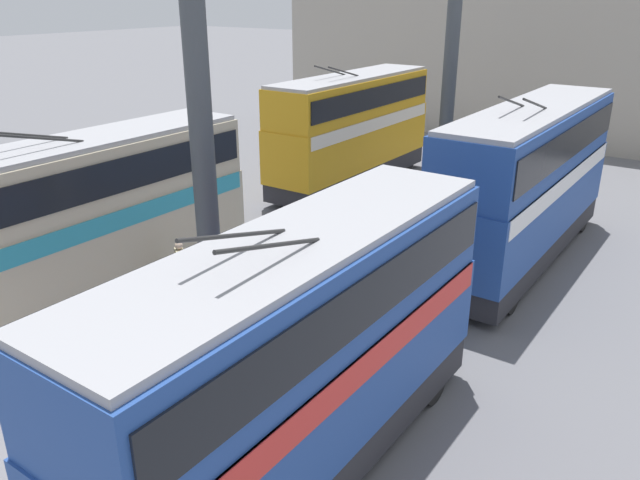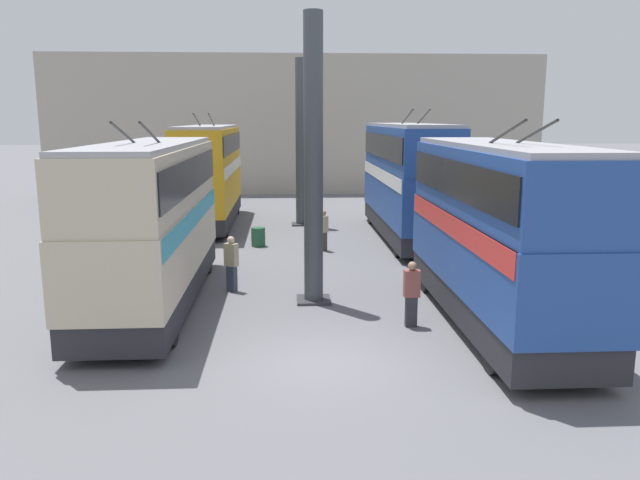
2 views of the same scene
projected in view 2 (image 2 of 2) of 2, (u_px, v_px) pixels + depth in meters
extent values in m
plane|color=slate|center=(323.00, 362.00, 14.28)|extent=(240.00, 240.00, 0.00)
cube|color=#A8A093|center=(296.00, 125.00, 44.75)|extent=(0.50, 36.00, 9.97)
cylinder|color=#42474C|center=(313.00, 162.00, 18.19)|extent=(0.57, 0.57, 8.44)
cube|color=#333338|center=(314.00, 300.00, 18.99)|extent=(1.02, 1.02, 0.08)
cylinder|color=#42474C|center=(301.00, 143.00, 31.76)|extent=(0.57, 0.57, 8.44)
cube|color=#333338|center=(302.00, 224.00, 32.57)|extent=(1.02, 1.02, 0.08)
cylinder|color=black|center=(492.00, 275.00, 20.07)|extent=(1.05, 0.30, 1.05)
cylinder|color=black|center=(427.00, 276.00, 19.96)|extent=(1.05, 0.30, 1.05)
cylinder|color=black|center=(588.00, 348.00, 13.67)|extent=(1.05, 0.30, 1.05)
cylinder|color=black|center=(494.00, 350.00, 13.56)|extent=(1.05, 0.30, 1.05)
cube|color=#28282D|center=(494.00, 300.00, 16.69)|extent=(9.34, 2.45, 0.79)
cube|color=#234793|center=(497.00, 251.00, 16.42)|extent=(9.53, 2.50, 1.93)
cube|color=red|center=(498.00, 225.00, 16.29)|extent=(9.25, 2.54, 0.55)
cube|color=#234793|center=(501.00, 182.00, 16.07)|extent=(9.44, 2.43, 1.72)
cube|color=black|center=(501.00, 179.00, 16.06)|extent=(9.15, 2.51, 0.95)
cube|color=#9E9EA3|center=(503.00, 146.00, 15.90)|extent=(9.34, 2.25, 0.14)
cube|color=black|center=(451.00, 216.00, 21.00)|extent=(0.12, 2.30, 1.23)
cylinder|color=#282828|center=(536.00, 132.00, 14.68)|extent=(2.35, 0.07, 0.65)
cylinder|color=#282828|center=(507.00, 132.00, 14.64)|extent=(2.35, 0.07, 0.65)
cylinder|color=black|center=(411.00, 214.00, 32.89)|extent=(1.00, 0.30, 1.00)
cylinder|color=black|center=(371.00, 214.00, 32.78)|extent=(1.00, 0.30, 1.00)
cylinder|color=black|center=(450.00, 244.00, 25.07)|extent=(1.00, 0.30, 1.00)
cylinder|color=black|center=(399.00, 245.00, 24.95)|extent=(1.00, 0.30, 1.00)
cube|color=#28282D|center=(406.00, 224.00, 28.79)|extent=(10.77, 2.45, 0.77)
cube|color=#234793|center=(407.00, 192.00, 28.51)|extent=(10.99, 2.50, 2.19)
cube|color=white|center=(407.00, 174.00, 28.35)|extent=(10.66, 2.54, 0.55)
cube|color=#234793|center=(408.00, 148.00, 28.12)|extent=(10.88, 2.43, 1.86)
cube|color=black|center=(408.00, 146.00, 28.10)|extent=(10.55, 2.51, 1.02)
cube|color=#9E9EA3|center=(409.00, 125.00, 27.93)|extent=(10.77, 2.25, 0.14)
cube|color=black|center=(388.00, 177.00, 33.79)|extent=(0.12, 2.30, 1.40)
cylinder|color=#282828|center=(423.00, 117.00, 26.53)|extent=(2.35, 0.07, 0.65)
cylinder|color=#282828|center=(407.00, 117.00, 26.49)|extent=(2.35, 0.07, 0.65)
cylinder|color=black|center=(207.00, 260.00, 22.37)|extent=(0.94, 0.30, 0.94)
cylinder|color=black|center=(147.00, 261.00, 22.26)|extent=(0.94, 0.30, 0.94)
cylinder|color=black|center=(169.00, 328.00, 15.17)|extent=(0.94, 0.30, 0.94)
cylinder|color=black|center=(82.00, 329.00, 15.05)|extent=(0.94, 0.30, 0.94)
cube|color=#28282D|center=(155.00, 283.00, 18.58)|extent=(10.15, 2.45, 0.76)
cube|color=beige|center=(153.00, 239.00, 18.32)|extent=(10.35, 2.50, 1.91)
cube|color=teal|center=(152.00, 217.00, 18.19)|extent=(10.04, 2.54, 0.55)
cube|color=beige|center=(150.00, 178.00, 17.97)|extent=(10.25, 2.43, 1.73)
cube|color=black|center=(150.00, 175.00, 17.96)|extent=(9.94, 2.51, 0.95)
cube|color=#9E9EA3|center=(148.00, 145.00, 17.79)|extent=(10.15, 2.25, 0.14)
cube|color=black|center=(181.00, 208.00, 23.30)|extent=(0.12, 2.30, 1.23)
cylinder|color=#282828|center=(150.00, 133.00, 16.48)|extent=(2.35, 0.07, 0.65)
cylinder|color=#282828|center=(123.00, 133.00, 16.44)|extent=(2.35, 0.07, 0.65)
cylinder|color=black|center=(236.00, 205.00, 36.13)|extent=(1.01, 0.30, 1.01)
cylinder|color=black|center=(200.00, 206.00, 36.01)|extent=(1.01, 0.30, 1.01)
cylinder|color=black|center=(225.00, 227.00, 29.07)|extent=(1.01, 0.30, 1.01)
cylinder|color=black|center=(179.00, 227.00, 28.96)|extent=(1.01, 0.30, 1.01)
cube|color=#28282D|center=(210.00, 212.00, 32.41)|extent=(10.00, 2.45, 0.78)
cube|color=gold|center=(209.00, 183.00, 32.12)|extent=(10.20, 2.50, 2.26)
cube|color=silver|center=(209.00, 166.00, 31.96)|extent=(9.90, 2.54, 0.55)
cube|color=gold|center=(208.00, 145.00, 31.75)|extent=(10.10, 2.43, 1.65)
cube|color=black|center=(208.00, 143.00, 31.73)|extent=(9.79, 2.51, 0.91)
cube|color=#9E9EA3|center=(208.00, 127.00, 31.57)|extent=(10.00, 2.25, 0.14)
cube|color=black|center=(219.00, 171.00, 37.02)|extent=(0.12, 2.30, 1.45)
cylinder|color=#282828|center=(211.00, 120.00, 30.27)|extent=(2.35, 0.07, 0.65)
cylinder|color=#282828|center=(197.00, 120.00, 30.24)|extent=(2.35, 0.07, 0.65)
cube|color=#2D2D33|center=(411.00, 312.00, 16.61)|extent=(0.21, 0.30, 0.83)
cube|color=#934C42|center=(412.00, 283.00, 16.46)|extent=(0.25, 0.42, 0.72)
sphere|color=#A37A5B|center=(412.00, 266.00, 16.37)|extent=(0.23, 0.23, 0.23)
cube|color=#384251|center=(232.00, 278.00, 20.02)|extent=(0.33, 0.36, 0.84)
cube|color=tan|center=(231.00, 255.00, 19.87)|extent=(0.43, 0.48, 0.73)
sphere|color=beige|center=(231.00, 240.00, 19.78)|extent=(0.24, 0.24, 0.24)
cube|color=#473D33|center=(323.00, 241.00, 26.14)|extent=(0.36, 0.31, 0.80)
cube|color=tan|center=(323.00, 224.00, 26.00)|extent=(0.48, 0.40, 0.70)
sphere|color=#A37A5B|center=(323.00, 213.00, 25.91)|extent=(0.23, 0.23, 0.23)
cylinder|color=#235638|center=(258.00, 237.00, 27.05)|extent=(0.60, 0.60, 0.83)
cylinder|color=#235638|center=(258.00, 237.00, 27.05)|extent=(0.63, 0.63, 0.04)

